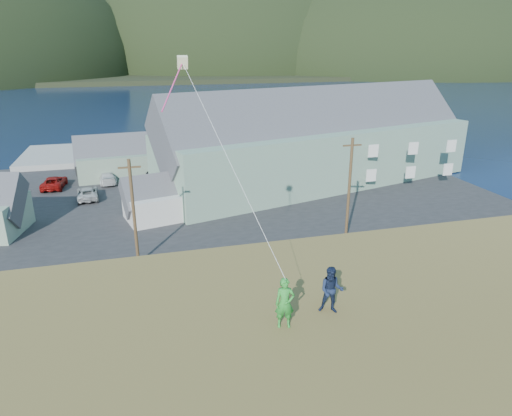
{
  "coord_description": "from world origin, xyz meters",
  "views": [
    {
      "loc": [
        -2.84,
        -31.25,
        15.87
      ],
      "look_at": [
        2.29,
        -12.13,
        8.8
      ],
      "focal_mm": 32.0,
      "sensor_mm": 36.0,
      "label": 1
    }
  ],
  "objects_px": {
    "lodge": "(320,140)",
    "kite_flyer_green": "(285,303)",
    "shed_white": "(159,199)",
    "wharf": "(115,153)",
    "shed_palegreen_far": "(117,158)",
    "kite_flyer_navy": "(331,290)"
  },
  "relations": [
    {
      "from": "lodge",
      "to": "kite_flyer_green",
      "type": "height_order",
      "value": "lodge"
    },
    {
      "from": "shed_white",
      "to": "kite_flyer_green",
      "type": "distance_m",
      "value": 30.83
    },
    {
      "from": "lodge",
      "to": "kite_flyer_green",
      "type": "bearing_deg",
      "value": -129.11
    },
    {
      "from": "wharf",
      "to": "lodge",
      "type": "height_order",
      "value": "lodge"
    },
    {
      "from": "kite_flyer_green",
      "to": "shed_white",
      "type": "bearing_deg",
      "value": 106.31
    },
    {
      "from": "shed_palegreen_far",
      "to": "kite_flyer_navy",
      "type": "xyz_separation_m",
      "value": [
        8.42,
        -46.16,
        5.48
      ]
    },
    {
      "from": "wharf",
      "to": "kite_flyer_green",
      "type": "distance_m",
      "value": 60.11
    },
    {
      "from": "wharf",
      "to": "shed_palegreen_far",
      "type": "distance_m",
      "value": 12.8
    },
    {
      "from": "shed_palegreen_far",
      "to": "kite_flyer_navy",
      "type": "distance_m",
      "value": 47.24
    },
    {
      "from": "kite_flyer_navy",
      "to": "kite_flyer_green",
      "type": "bearing_deg",
      "value": -142.45
    },
    {
      "from": "wharf",
      "to": "kite_flyer_green",
      "type": "height_order",
      "value": "kite_flyer_green"
    },
    {
      "from": "lodge",
      "to": "shed_palegreen_far",
      "type": "distance_m",
      "value": 25.41
    },
    {
      "from": "shed_palegreen_far",
      "to": "kite_flyer_green",
      "type": "bearing_deg",
      "value": -86.56
    },
    {
      "from": "shed_palegreen_far",
      "to": "kite_flyer_navy",
      "type": "relative_size",
      "value": 6.13
    },
    {
      "from": "lodge",
      "to": "kite_flyer_green",
      "type": "distance_m",
      "value": 41.65
    },
    {
      "from": "lodge",
      "to": "wharf",
      "type": "bearing_deg",
      "value": 124.16
    },
    {
      "from": "kite_flyer_navy",
      "to": "shed_palegreen_far",
      "type": "bearing_deg",
      "value": 125.36
    },
    {
      "from": "lodge",
      "to": "shed_white",
      "type": "height_order",
      "value": "lodge"
    },
    {
      "from": "kite_flyer_green",
      "to": "wharf",
      "type": "bearing_deg",
      "value": 108.78
    },
    {
      "from": "shed_white",
      "to": "kite_flyer_green",
      "type": "xyz_separation_m",
      "value": [
        2.43,
        -30.15,
        5.99
      ]
    },
    {
      "from": "shed_palegreen_far",
      "to": "kite_flyer_green",
      "type": "distance_m",
      "value": 47.35
    },
    {
      "from": "wharf",
      "to": "kite_flyer_navy",
      "type": "xyz_separation_m",
      "value": [
        9.16,
        -58.77,
        7.59
      ]
    }
  ]
}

